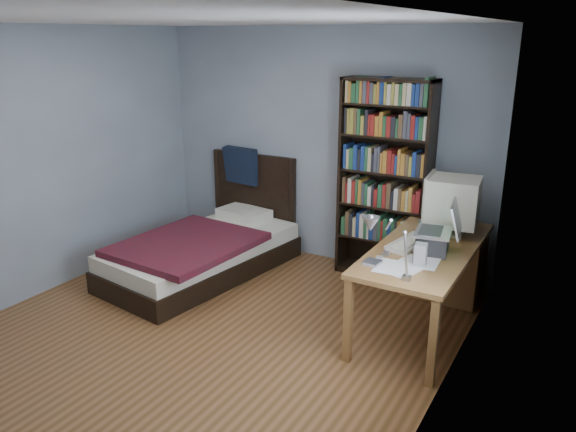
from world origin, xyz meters
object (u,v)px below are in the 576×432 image
(crt_monitor, at_px, (451,202))
(keyboard, at_px, (409,243))
(desk, at_px, (439,261))
(soda_can, at_px, (422,228))
(desk_lamp, at_px, (377,230))
(bookshelf, at_px, (385,181))
(bed, at_px, (207,248))
(laptop, at_px, (435,239))
(speaker, at_px, (421,255))

(crt_monitor, distance_m, keyboard, 0.58)
(desk, distance_m, crt_monitor, 0.61)
(soda_can, bearing_deg, desk, 61.01)
(desk_lamp, distance_m, bookshelf, 2.04)
(soda_can, distance_m, bookshelf, 0.85)
(desk, xyz_separation_m, bed, (-2.34, -0.45, -0.17))
(laptop, relative_size, desk_lamp, 0.76)
(desk, height_order, bed, bed)
(desk, bearing_deg, bookshelf, 152.80)
(desk, height_order, desk_lamp, desk_lamp)
(speaker, bearing_deg, desk, 86.98)
(speaker, distance_m, soda_can, 0.72)
(desk, xyz_separation_m, speaker, (0.08, -0.91, 0.40))
(desk_lamp, bearing_deg, soda_can, 93.66)
(laptop, height_order, desk_lamp, desk_lamp)
(speaker, xyz_separation_m, soda_can, (-0.20, 0.69, -0.02))
(crt_monitor, bearing_deg, bookshelf, 151.08)
(desk, relative_size, soda_can, 13.51)
(crt_monitor, height_order, soda_can, crt_monitor)
(desk_lamp, bearing_deg, speaker, 80.22)
(crt_monitor, relative_size, soda_can, 3.98)
(desk, height_order, bookshelf, bookshelf)
(laptop, distance_m, desk_lamp, 1.05)
(speaker, bearing_deg, soda_can, 98.24)
(crt_monitor, height_order, keyboard, crt_monitor)
(crt_monitor, bearing_deg, keyboard, -113.51)
(desk_lamp, relative_size, bookshelf, 0.29)
(crt_monitor, distance_m, bed, 2.55)
(desk_lamp, xyz_separation_m, bed, (-2.30, 1.12, -0.94))
(desk_lamp, bearing_deg, bed, 154.11)
(laptop, bearing_deg, soda_can, 120.32)
(keyboard, relative_size, bed, 0.22)
(speaker, height_order, soda_can, speaker)
(crt_monitor, height_order, bed, crt_monitor)
(speaker, bearing_deg, laptop, 79.33)
(keyboard, relative_size, speaker, 2.76)
(desk_lamp, height_order, keyboard, desk_lamp)
(laptop, height_order, soda_can, laptop)
(desk, bearing_deg, crt_monitor, -43.67)
(keyboard, bearing_deg, laptop, -3.80)
(crt_monitor, height_order, bookshelf, bookshelf)
(desk, relative_size, desk_lamp, 3.02)
(laptop, bearing_deg, keyboard, 165.90)
(bookshelf, bearing_deg, bed, -153.80)
(bed, bearing_deg, laptop, -3.29)
(desk_lamp, relative_size, bed, 0.26)
(crt_monitor, height_order, speaker, crt_monitor)
(bookshelf, bearing_deg, laptop, -50.16)
(keyboard, height_order, speaker, speaker)
(soda_can, bearing_deg, laptop, -59.68)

